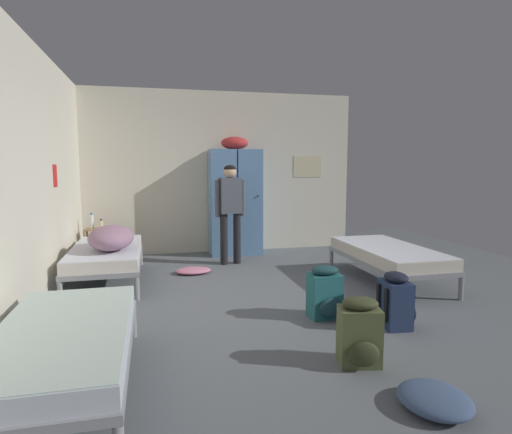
# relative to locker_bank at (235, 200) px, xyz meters

# --- Properties ---
(ground_plane) EXTENTS (9.48, 9.48, 0.00)m
(ground_plane) POSITION_rel_locker_bank_xyz_m (-0.20, -2.68, -0.97)
(ground_plane) COLOR slate
(room_backdrop) EXTENTS (4.93, 5.98, 2.88)m
(room_backdrop) POSITION_rel_locker_bank_xyz_m (-1.52, -1.32, 0.47)
(room_backdrop) COLOR beige
(room_backdrop) RESTS_ON ground_plane
(locker_bank) EXTENTS (0.90, 0.55, 2.07)m
(locker_bank) POSITION_rel_locker_bank_xyz_m (0.00, 0.00, 0.00)
(locker_bank) COLOR #5B84B2
(locker_bank) RESTS_ON ground_plane
(shelf_unit) EXTENTS (0.38, 0.30, 0.57)m
(shelf_unit) POSITION_rel_locker_bank_xyz_m (-2.30, -0.22, -0.62)
(shelf_unit) COLOR #99704C
(shelf_unit) RESTS_ON ground_plane
(bed_left_front) EXTENTS (0.90, 1.90, 0.49)m
(bed_left_front) POSITION_rel_locker_bank_xyz_m (-2.05, -4.40, -0.59)
(bed_left_front) COLOR gray
(bed_left_front) RESTS_ON ground_plane
(bed_left_rear) EXTENTS (0.90, 1.90, 0.49)m
(bed_left_rear) POSITION_rel_locker_bank_xyz_m (-2.05, -1.44, -0.59)
(bed_left_rear) COLOR gray
(bed_left_rear) RESTS_ON ground_plane
(bed_right) EXTENTS (0.90, 1.90, 0.49)m
(bed_right) POSITION_rel_locker_bank_xyz_m (1.66, -2.33, -0.59)
(bed_right) COLOR gray
(bed_right) RESTS_ON ground_plane
(bedding_heap) EXTENTS (0.57, 0.88, 0.31)m
(bedding_heap) POSITION_rel_locker_bank_xyz_m (-1.96, -1.68, -0.32)
(bedding_heap) COLOR gray
(bedding_heap) RESTS_ON bed_left_rear
(person_traveler) EXTENTS (0.50, 0.24, 1.58)m
(person_traveler) POSITION_rel_locker_bank_xyz_m (-0.22, -0.77, -0.02)
(person_traveler) COLOR black
(person_traveler) RESTS_ON ground_plane
(water_bottle) EXTENTS (0.06, 0.06, 0.25)m
(water_bottle) POSITION_rel_locker_bank_xyz_m (-2.38, -0.20, -0.29)
(water_bottle) COLOR white
(water_bottle) RESTS_ON shelf_unit
(lotion_bottle) EXTENTS (0.06, 0.06, 0.16)m
(lotion_bottle) POSITION_rel_locker_bank_xyz_m (-2.23, -0.26, -0.33)
(lotion_bottle) COLOR beige
(lotion_bottle) RESTS_ON shelf_unit
(backpack_teal) EXTENTS (0.33, 0.34, 0.55)m
(backpack_teal) POSITION_rel_locker_bank_xyz_m (0.29, -3.42, -0.71)
(backpack_teal) COLOR #23666B
(backpack_teal) RESTS_ON ground_plane
(backpack_olive) EXTENTS (0.36, 0.38, 0.55)m
(backpack_olive) POSITION_rel_locker_bank_xyz_m (0.14, -4.48, -0.71)
(backpack_olive) COLOR #566038
(backpack_olive) RESTS_ON ground_plane
(backpack_navy) EXTENTS (0.36, 0.34, 0.55)m
(backpack_navy) POSITION_rel_locker_bank_xyz_m (0.87, -3.82, -0.71)
(backpack_navy) COLOR navy
(backpack_navy) RESTS_ON ground_plane
(clothes_pile_pink) EXTENTS (0.52, 0.37, 0.09)m
(clothes_pile_pink) POSITION_rel_locker_bank_xyz_m (-0.87, -1.25, -0.93)
(clothes_pile_pink) COLOR pink
(clothes_pile_pink) RESTS_ON ground_plane
(clothes_pile_denim) EXTENTS (0.46, 0.51, 0.13)m
(clothes_pile_denim) POSITION_rel_locker_bank_xyz_m (0.33, -5.17, -0.90)
(clothes_pile_denim) COLOR #42567A
(clothes_pile_denim) RESTS_ON ground_plane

